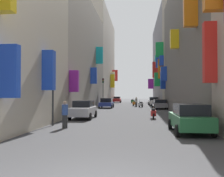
{
  "coord_description": "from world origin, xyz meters",
  "views": [
    {
      "loc": [
        0.92,
        -5.52,
        2.1
      ],
      "look_at": [
        -2.07,
        24.23,
        2.74
      ],
      "focal_mm": 40.16,
      "sensor_mm": 36.0,
      "label": 1
    }
  ],
  "objects": [
    {
      "name": "traffic_light_far_corner",
      "position": [
        -4.64,
        10.6,
        3.15
      ],
      "size": [
        0.26,
        0.34,
        4.67
      ],
      "color": "#2D2D2D",
      "rests_on": "ground"
    },
    {
      "name": "scooter_white",
      "position": [
        1.48,
        34.26,
        0.46
      ],
      "size": [
        0.78,
        1.76,
        1.13
      ],
      "color": "silver",
      "rests_on": "ground"
    },
    {
      "name": "traffic_light_near_corner",
      "position": [
        -4.59,
        34.86,
        3.12
      ],
      "size": [
        0.26,
        0.34,
        4.62
      ],
      "color": "#2D2D2D",
      "rests_on": "ground"
    },
    {
      "name": "parked_car_silver",
      "position": [
        -3.62,
        15.44,
        0.79
      ],
      "size": [
        1.84,
        4.03,
        1.53
      ],
      "color": "#B7B7BC",
      "rests_on": "ground"
    },
    {
      "name": "scooter_green",
      "position": [
        -0.07,
        50.96,
        0.46
      ],
      "size": [
        0.84,
        1.91,
        1.13
      ],
      "color": "#287F3D",
      "rests_on": "ground"
    },
    {
      "name": "building_left_mid_a",
      "position": [
        -8.0,
        26.72,
        7.1
      ],
      "size": [
        7.0,
        22.46,
        14.21
      ],
      "color": "gray",
      "rests_on": "ground"
    },
    {
      "name": "building_left_mid_b",
      "position": [
        -7.99,
        48.98,
        9.54
      ],
      "size": [
        7.28,
        22.05,
        19.1
      ],
      "color": "#B2A899",
      "rests_on": "ground"
    },
    {
      "name": "pedestrian_crossing",
      "position": [
        -3.48,
        9.46,
        0.83
      ],
      "size": [
        0.53,
        0.53,
        1.66
      ],
      "color": "#2C2C2C",
      "rests_on": "ground"
    },
    {
      "name": "building_right_mid_b",
      "position": [
        7.96,
        33.94,
        8.98
      ],
      "size": [
        7.38,
        3.51,
        18.02
      ],
      "color": "#9E9384",
      "rests_on": "ground"
    },
    {
      "name": "parked_car_blue",
      "position": [
        -3.62,
        31.47,
        0.76
      ],
      "size": [
        1.99,
        3.9,
        1.46
      ],
      "color": "navy",
      "rests_on": "ground"
    },
    {
      "name": "parked_car_grey",
      "position": [
        4.05,
        29.59,
        0.71
      ],
      "size": [
        1.99,
        4.1,
        1.33
      ],
      "color": "slate",
      "rests_on": "ground"
    },
    {
      "name": "ground_plane",
      "position": [
        0.0,
        30.0,
        0.0
      ],
      "size": [
        140.0,
        140.0,
        0.0
      ],
      "primitive_type": "plane",
      "color": "#424244"
    },
    {
      "name": "scooter_red",
      "position": [
        2.29,
        16.0,
        0.46
      ],
      "size": [
        0.48,
        1.92,
        1.13
      ],
      "color": "red",
      "rests_on": "ground"
    },
    {
      "name": "parked_car_red",
      "position": [
        -3.85,
        53.85,
        0.76
      ],
      "size": [
        1.9,
        4.23,
        1.44
      ],
      "color": "#B21E1E",
      "rests_on": "ground"
    },
    {
      "name": "pedestrian_near_left",
      "position": [
        0.78,
        35.75,
        0.77
      ],
      "size": [
        0.54,
        0.54,
        1.56
      ],
      "color": "#3E3E3E",
      "rests_on": "ground"
    },
    {
      "name": "parked_car_white",
      "position": [
        3.99,
        41.91,
        0.78
      ],
      "size": [
        1.93,
        4.43,
        1.5
      ],
      "color": "white",
      "rests_on": "ground"
    },
    {
      "name": "building_right_mid_a",
      "position": [
        7.99,
        20.45,
        7.35
      ],
      "size": [
        6.91,
        23.47,
        14.71
      ],
      "color": "slate",
      "rests_on": "ground"
    },
    {
      "name": "scooter_orange",
      "position": [
        0.52,
        38.11,
        0.46
      ],
      "size": [
        0.83,
        1.83,
        1.13
      ],
      "color": "orange",
      "rests_on": "ground"
    },
    {
      "name": "parked_car_green",
      "position": [
        3.74,
        8.32,
        0.81
      ],
      "size": [
        1.9,
        4.16,
        1.56
      ],
      "color": "#236638",
      "rests_on": "ground"
    },
    {
      "name": "building_right_mid_c",
      "position": [
        7.99,
        47.84,
        8.8
      ],
      "size": [
        7.33,
        24.31,
        17.61
      ],
      "color": "gray",
      "rests_on": "ground"
    }
  ]
}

